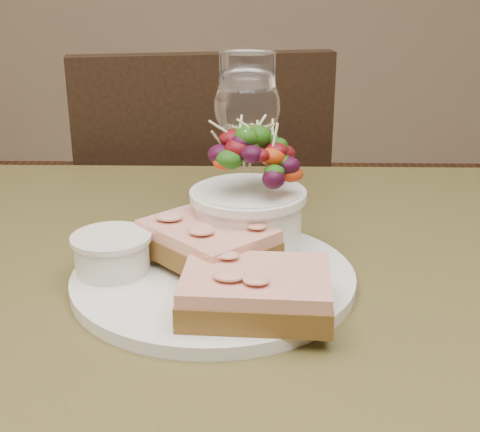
{
  "coord_description": "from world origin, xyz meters",
  "views": [
    {
      "loc": [
        0.0,
        -0.55,
        1.03
      ],
      "look_at": [
        -0.01,
        0.04,
        0.81
      ],
      "focal_mm": 50.0,
      "sensor_mm": 36.0,
      "label": 1
    }
  ],
  "objects_px": {
    "cafe_table": "(251,384)",
    "sandwich_front": "(256,291)",
    "chair_far": "(200,336)",
    "wine_glass": "(247,111)",
    "sandwich_back": "(208,241)",
    "dinner_plate": "(214,278)",
    "salad_bowl": "(248,192)",
    "ramekin": "(112,251)"
  },
  "relations": [
    {
      "from": "cafe_table",
      "to": "sandwich_front",
      "type": "relative_size",
      "value": 6.22
    },
    {
      "from": "cafe_table",
      "to": "wine_glass",
      "type": "bearing_deg",
      "value": 91.94
    },
    {
      "from": "dinner_plate",
      "to": "sandwich_back",
      "type": "bearing_deg",
      "value": 110.59
    },
    {
      "from": "dinner_plate",
      "to": "sandwich_front",
      "type": "distance_m",
      "value": 0.08
    },
    {
      "from": "sandwich_front",
      "to": "dinner_plate",
      "type": "bearing_deg",
      "value": 122.61
    },
    {
      "from": "sandwich_front",
      "to": "sandwich_back",
      "type": "relative_size",
      "value": 0.89
    },
    {
      "from": "chair_far",
      "to": "dinner_plate",
      "type": "height_order",
      "value": "chair_far"
    },
    {
      "from": "sandwich_back",
      "to": "ramekin",
      "type": "xyz_separation_m",
      "value": [
        -0.09,
        -0.01,
        -0.0
      ]
    },
    {
      "from": "chair_far",
      "to": "cafe_table",
      "type": "bearing_deg",
      "value": 88.63
    },
    {
      "from": "ramekin",
      "to": "salad_bowl",
      "type": "xyz_separation_m",
      "value": [
        0.13,
        0.06,
        0.04
      ]
    },
    {
      "from": "sandwich_back",
      "to": "salad_bowl",
      "type": "distance_m",
      "value": 0.07
    },
    {
      "from": "sandwich_front",
      "to": "wine_glass",
      "type": "bearing_deg",
      "value": 95.75
    },
    {
      "from": "cafe_table",
      "to": "sandwich_back",
      "type": "xyz_separation_m",
      "value": [
        -0.04,
        0.03,
        0.14
      ]
    },
    {
      "from": "chair_far",
      "to": "salad_bowl",
      "type": "relative_size",
      "value": 7.09
    },
    {
      "from": "sandwich_back",
      "to": "wine_glass",
      "type": "xyz_separation_m",
      "value": [
        0.04,
        0.18,
        0.09
      ]
    },
    {
      "from": "ramekin",
      "to": "chair_far",
      "type": "bearing_deg",
      "value": 88.28
    },
    {
      "from": "chair_far",
      "to": "salad_bowl",
      "type": "bearing_deg",
      "value": 89.31
    },
    {
      "from": "cafe_table",
      "to": "salad_bowl",
      "type": "bearing_deg",
      "value": 93.52
    },
    {
      "from": "chair_far",
      "to": "dinner_plate",
      "type": "bearing_deg",
      "value": 85.78
    },
    {
      "from": "cafe_table",
      "to": "wine_glass",
      "type": "xyz_separation_m",
      "value": [
        -0.01,
        0.21,
        0.22
      ]
    },
    {
      "from": "salad_bowl",
      "to": "dinner_plate",
      "type": "bearing_deg",
      "value": -118.08
    },
    {
      "from": "sandwich_back",
      "to": "wine_glass",
      "type": "bearing_deg",
      "value": 125.14
    },
    {
      "from": "salad_bowl",
      "to": "sandwich_back",
      "type": "bearing_deg",
      "value": -131.2
    },
    {
      "from": "cafe_table",
      "to": "ramekin",
      "type": "distance_m",
      "value": 0.19
    },
    {
      "from": "dinner_plate",
      "to": "salad_bowl",
      "type": "xyz_separation_m",
      "value": [
        0.03,
        0.06,
        0.07
      ]
    },
    {
      "from": "sandwich_back",
      "to": "salad_bowl",
      "type": "xyz_separation_m",
      "value": [
        0.04,
        0.04,
        0.04
      ]
    },
    {
      "from": "chair_far",
      "to": "sandwich_front",
      "type": "height_order",
      "value": "chair_far"
    },
    {
      "from": "cafe_table",
      "to": "dinner_plate",
      "type": "distance_m",
      "value": 0.11
    },
    {
      "from": "cafe_table",
      "to": "dinner_plate",
      "type": "bearing_deg",
      "value": 158.73
    },
    {
      "from": "sandwich_front",
      "to": "ramekin",
      "type": "xyz_separation_m",
      "value": [
        -0.13,
        0.07,
        0.0
      ]
    },
    {
      "from": "salad_bowl",
      "to": "wine_glass",
      "type": "relative_size",
      "value": 0.73
    },
    {
      "from": "dinner_plate",
      "to": "salad_bowl",
      "type": "relative_size",
      "value": 2.08
    },
    {
      "from": "cafe_table",
      "to": "chair_far",
      "type": "xyz_separation_m",
      "value": [
        -0.11,
        0.68,
        -0.36
      ]
    },
    {
      "from": "sandwich_front",
      "to": "ramekin",
      "type": "bearing_deg",
      "value": 155.13
    },
    {
      "from": "chair_far",
      "to": "wine_glass",
      "type": "bearing_deg",
      "value": 91.78
    },
    {
      "from": "dinner_plate",
      "to": "wine_glass",
      "type": "bearing_deg",
      "value": 81.5
    },
    {
      "from": "chair_far",
      "to": "ramekin",
      "type": "xyz_separation_m",
      "value": [
        -0.02,
        -0.66,
        0.49
      ]
    },
    {
      "from": "ramekin",
      "to": "dinner_plate",
      "type": "bearing_deg",
      "value": -0.82
    },
    {
      "from": "chair_far",
      "to": "wine_glass",
      "type": "relative_size",
      "value": 5.14
    },
    {
      "from": "dinner_plate",
      "to": "wine_glass",
      "type": "distance_m",
      "value": 0.23
    },
    {
      "from": "salad_bowl",
      "to": "wine_glass",
      "type": "height_order",
      "value": "wine_glass"
    },
    {
      "from": "ramekin",
      "to": "wine_glass",
      "type": "relative_size",
      "value": 0.39
    }
  ]
}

